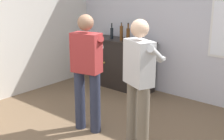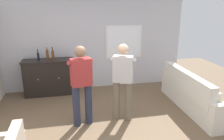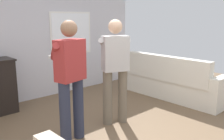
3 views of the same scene
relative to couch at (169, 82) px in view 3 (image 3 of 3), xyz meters
name	(u,v)px [view 3 (image 3 of 3)]	position (x,y,z in m)	size (l,w,h in m)	color
ground	(126,140)	(-2.03, -0.72, -0.35)	(10.40, 10.40, 0.00)	brown
wall_back_with_window	(36,32)	(-2.01, 1.94, 1.05)	(5.20, 0.15, 2.80)	silver
couch	(169,82)	(0.00, 0.00, 0.00)	(0.57, 2.33, 0.93)	silver
person_standing_left	(70,76)	(-2.59, -0.19, 0.59)	(0.55, 0.51, 1.68)	#282D42
person_standing_right	(115,67)	(-1.73, -0.16, 0.59)	(0.51, 0.52, 1.68)	#6B6051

